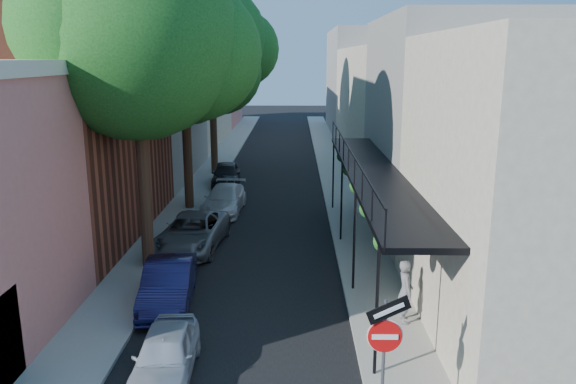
{
  "coord_description": "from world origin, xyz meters",
  "views": [
    {
      "loc": [
        1.41,
        -8.87,
        7.36
      ],
      "look_at": [
        1.18,
        10.1,
        2.8
      ],
      "focal_mm": 35.0,
      "sensor_mm": 36.0,
      "label": 1
    }
  ],
  "objects_px": {
    "oak_mid": "(193,64)",
    "parked_car_a": "(166,355)",
    "oak_near": "(151,41)",
    "parked_car_d": "(224,199)",
    "sign_post": "(385,341)",
    "pedestrian": "(405,291)",
    "parked_car_c": "(192,232)",
    "parked_car_b": "(168,284)",
    "oak_far": "(219,43)",
    "parked_car_e": "(226,174)"
  },
  "relations": [
    {
      "from": "sign_post",
      "to": "parked_car_d",
      "type": "distance_m",
      "value": 17.38
    },
    {
      "from": "sign_post",
      "to": "parked_car_a",
      "type": "height_order",
      "value": "sign_post"
    },
    {
      "from": "parked_car_b",
      "to": "parked_car_e",
      "type": "bearing_deg",
      "value": 85.31
    },
    {
      "from": "parked_car_b",
      "to": "parked_car_e",
      "type": "xyz_separation_m",
      "value": [
        -0.18,
        16.29,
        0.02
      ]
    },
    {
      "from": "oak_near",
      "to": "pedestrian",
      "type": "xyz_separation_m",
      "value": [
        7.86,
        -4.57,
        -6.85
      ]
    },
    {
      "from": "oak_far",
      "to": "parked_car_c",
      "type": "xyz_separation_m",
      "value": [
        0.75,
        -15.14,
        -7.59
      ]
    },
    {
      "from": "oak_far",
      "to": "parked_car_a",
      "type": "distance_m",
      "value": 25.54
    },
    {
      "from": "parked_car_e",
      "to": "pedestrian",
      "type": "xyz_separation_m",
      "value": [
        7.1,
        -17.59,
        0.34
      ]
    },
    {
      "from": "parked_car_a",
      "to": "parked_car_c",
      "type": "height_order",
      "value": "parked_car_c"
    },
    {
      "from": "oak_far",
      "to": "parked_car_b",
      "type": "relative_size",
      "value": 2.95
    },
    {
      "from": "oak_mid",
      "to": "parked_car_a",
      "type": "distance_m",
      "value": 16.68
    },
    {
      "from": "parked_car_a",
      "to": "parked_car_b",
      "type": "height_order",
      "value": "parked_car_b"
    },
    {
      "from": "oak_near",
      "to": "parked_car_c",
      "type": "distance_m",
      "value": 7.48
    },
    {
      "from": "oak_mid",
      "to": "parked_car_c",
      "type": "xyz_separation_m",
      "value": [
        0.82,
        -6.11,
        -6.38
      ]
    },
    {
      "from": "oak_mid",
      "to": "parked_car_d",
      "type": "distance_m",
      "value": 6.61
    },
    {
      "from": "oak_far",
      "to": "parked_car_a",
      "type": "height_order",
      "value": "oak_far"
    },
    {
      "from": "oak_near",
      "to": "oak_far",
      "type": "relative_size",
      "value": 0.96
    },
    {
      "from": "oak_far",
      "to": "parked_car_d",
      "type": "xyz_separation_m",
      "value": [
        1.35,
        -9.76,
        -7.62
      ]
    },
    {
      "from": "parked_car_e",
      "to": "oak_far",
      "type": "bearing_deg",
      "value": 96.62
    },
    {
      "from": "parked_car_d",
      "to": "pedestrian",
      "type": "bearing_deg",
      "value": -58.1
    },
    {
      "from": "sign_post",
      "to": "oak_far",
      "type": "height_order",
      "value": "oak_far"
    },
    {
      "from": "parked_car_b",
      "to": "oak_far",
      "type": "bearing_deg",
      "value": 87.31
    },
    {
      "from": "parked_car_a",
      "to": "parked_car_d",
      "type": "bearing_deg",
      "value": 88.82
    },
    {
      "from": "parked_car_c",
      "to": "parked_car_d",
      "type": "bearing_deg",
      "value": 88.81
    },
    {
      "from": "oak_mid",
      "to": "oak_far",
      "type": "xyz_separation_m",
      "value": [
        0.06,
        9.04,
        1.2
      ]
    },
    {
      "from": "oak_near",
      "to": "pedestrian",
      "type": "height_order",
      "value": "oak_near"
    },
    {
      "from": "parked_car_b",
      "to": "pedestrian",
      "type": "height_order",
      "value": "pedestrian"
    },
    {
      "from": "parked_car_c",
      "to": "pedestrian",
      "type": "xyz_separation_m",
      "value": [
        7.1,
        -6.44,
        0.35
      ]
    },
    {
      "from": "parked_car_d",
      "to": "parked_car_b",
      "type": "bearing_deg",
      "value": -89.15
    },
    {
      "from": "oak_far",
      "to": "parked_car_c",
      "type": "relative_size",
      "value": 2.46
    },
    {
      "from": "sign_post",
      "to": "oak_near",
      "type": "height_order",
      "value": "oak_near"
    },
    {
      "from": "parked_car_c",
      "to": "pedestrian",
      "type": "bearing_deg",
      "value": -37.1
    },
    {
      "from": "oak_far",
      "to": "parked_car_e",
      "type": "xyz_separation_m",
      "value": [
        0.75,
        -3.99,
        -7.57
      ]
    },
    {
      "from": "parked_car_c",
      "to": "oak_near",
      "type": "bearing_deg",
      "value": -107.27
    },
    {
      "from": "parked_car_a",
      "to": "oak_near",
      "type": "bearing_deg",
      "value": 100.83
    },
    {
      "from": "parked_car_a",
      "to": "parked_car_e",
      "type": "bearing_deg",
      "value": 90.05
    },
    {
      "from": "sign_post",
      "to": "pedestrian",
      "type": "height_order",
      "value": "sign_post"
    },
    {
      "from": "oak_near",
      "to": "parked_car_e",
      "type": "height_order",
      "value": "oak_near"
    },
    {
      "from": "oak_near",
      "to": "parked_car_a",
      "type": "relative_size",
      "value": 3.35
    },
    {
      "from": "sign_post",
      "to": "oak_far",
      "type": "xyz_separation_m",
      "value": [
        -6.51,
        26.3,
        6.22
      ]
    },
    {
      "from": "sign_post",
      "to": "parked_car_d",
      "type": "xyz_separation_m",
      "value": [
        -5.16,
        16.54,
        -1.4
      ]
    },
    {
      "from": "parked_car_c",
      "to": "parked_car_d",
      "type": "height_order",
      "value": "parked_car_c"
    },
    {
      "from": "parked_car_d",
      "to": "oak_near",
      "type": "bearing_deg",
      "value": -97.54
    },
    {
      "from": "parked_car_c",
      "to": "parked_car_a",
      "type": "bearing_deg",
      "value": -78.69
    },
    {
      "from": "oak_far",
      "to": "parked_car_d",
      "type": "height_order",
      "value": "oak_far"
    },
    {
      "from": "parked_car_b",
      "to": "sign_post",
      "type": "bearing_deg",
      "value": -52.51
    },
    {
      "from": "parked_car_c",
      "to": "parked_car_e",
      "type": "distance_m",
      "value": 11.15
    },
    {
      "from": "sign_post",
      "to": "oak_mid",
      "type": "distance_m",
      "value": 19.14
    },
    {
      "from": "oak_near",
      "to": "parked_car_d",
      "type": "xyz_separation_m",
      "value": [
        1.36,
        7.25,
        -7.24
      ]
    },
    {
      "from": "parked_car_b",
      "to": "oak_mid",
      "type": "bearing_deg",
      "value": 89.76
    }
  ]
}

